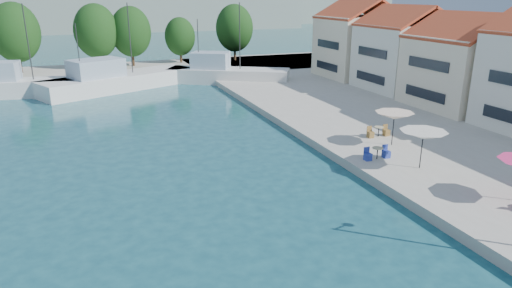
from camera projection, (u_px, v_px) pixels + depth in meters
name	position (u px, v px, depth m)	size (l,w,h in m)	color
quay_right	(467.00, 119.00, 40.06)	(32.00, 92.00, 0.60)	#ACA89B
quay_far	(92.00, 74.00, 62.79)	(90.00, 16.00, 0.60)	#ACA89B
hill_west	(0.00, 4.00, 135.53)	(180.00, 40.00, 16.00)	gray
hill_east	(210.00, 7.00, 177.54)	(140.00, 40.00, 12.00)	gray
building_04	(466.00, 59.00, 41.92)	(9.00, 8.80, 9.20)	#F7E6C5
building_05	(404.00, 47.00, 49.84)	(8.40, 8.80, 9.70)	white
building_06	(358.00, 37.00, 57.76)	(9.00, 8.80, 10.20)	#F6E7C5
trawler_02	(17.00, 87.00, 50.03)	(14.32, 5.73, 10.20)	silver
trawler_03	(116.00, 81.00, 53.34)	(18.66, 12.22, 10.20)	silver
trawler_04	(225.00, 74.00, 57.62)	(15.11, 10.96, 10.20)	silver
tree_04	(15.00, 32.00, 59.90)	(6.24, 6.24, 9.24)	#3F2B19
tree_05	(96.00, 31.00, 64.15)	(6.05, 6.05, 8.96)	#3F2B19
tree_06	(131.00, 32.00, 66.16)	(5.78, 5.78, 8.56)	#3F2B19
tree_07	(180.00, 37.00, 69.78)	(4.62, 4.62, 6.83)	#3F2B19
tree_08	(235.00, 28.00, 71.92)	(5.89, 5.89, 8.71)	#3F2B19
umbrella_white	(423.00, 135.00, 27.22)	(2.84, 2.84, 2.36)	black
umbrella_cream	(394.00, 116.00, 31.49)	(2.70, 2.70, 2.38)	black
cafe_table_02	(377.00, 155.00, 29.32)	(1.82, 0.70, 0.76)	black
cafe_table_03	(378.00, 133.00, 33.92)	(1.82, 0.70, 0.76)	black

